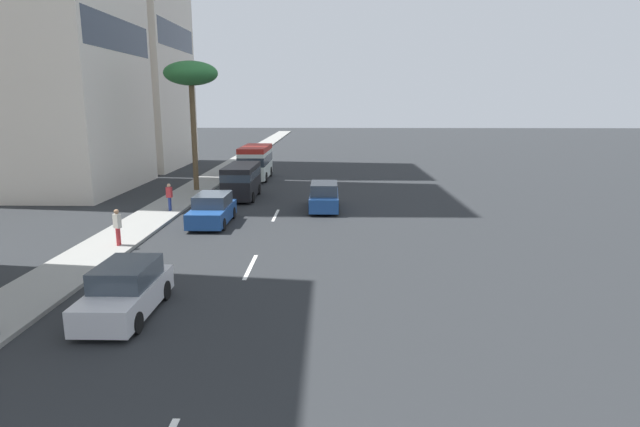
{
  "coord_description": "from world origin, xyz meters",
  "views": [
    {
      "loc": [
        -4.76,
        -3.2,
        6.49
      ],
      "look_at": [
        17.24,
        -2.76,
        1.76
      ],
      "focal_mm": 29.15,
      "sensor_mm": 36.0,
      "label": 1
    }
  ],
  "objects": [
    {
      "name": "pedestrian_by_tree",
      "position": [
        25.44,
        6.38,
        1.03
      ],
      "size": [
        0.3,
        0.36,
        1.62
      ],
      "rotation": [
        0.0,
        0.0,
        4.51
      ],
      "color": "navy",
      "rests_on": "sidewalk_right"
    },
    {
      "name": "car_lead",
      "position": [
        10.33,
        3.13,
        0.76
      ],
      "size": [
        4.24,
        1.8,
        1.61
      ],
      "rotation": [
        0.0,
        0.0,
        3.14
      ],
      "color": "silver",
      "rests_on": "ground_plane"
    },
    {
      "name": "pedestrian_mid_block",
      "position": [
        17.72,
        6.36,
        1.06
      ],
      "size": [
        0.35,
        0.39,
        1.66
      ],
      "rotation": [
        0.0,
        0.0,
        4.19
      ],
      "color": "red",
      "rests_on": "sidewalk_right"
    },
    {
      "name": "car_fourth",
      "position": [
        22.63,
        3.19,
        0.77
      ],
      "size": [
        4.54,
        1.93,
        1.63
      ],
      "rotation": [
        0.0,
        0.0,
        3.14
      ],
      "color": "#1E478C",
      "rests_on": "ground_plane"
    },
    {
      "name": "sidewalk_right",
      "position": [
        31.5,
        6.98,
        0.07
      ],
      "size": [
        162.0,
        2.65,
        0.15
      ],
      "primitive_type": "cube",
      "color": "gray",
      "rests_on": "ground_plane"
    },
    {
      "name": "car_second",
      "position": [
        26.6,
        -2.82,
        0.8
      ],
      "size": [
        4.67,
        1.81,
        1.69
      ],
      "color": "#1E478C",
      "rests_on": "ground_plane"
    },
    {
      "name": "ground_plane",
      "position": [
        31.5,
        0.0,
        0.0
      ],
      "size": [
        198.0,
        198.0,
        0.0
      ],
      "primitive_type": "plane",
      "color": "#26282B"
    },
    {
      "name": "palm_tree",
      "position": [
        32.99,
        6.71,
        8.29
      ],
      "size": [
        3.79,
        3.79,
        9.19
      ],
      "color": "brown",
      "rests_on": "sidewalk_right"
    },
    {
      "name": "lane_stripe_mid",
      "position": [
        15.14,
        0.0,
        0.01
      ],
      "size": [
        3.2,
        0.16,
        0.01
      ],
      "primitive_type": "cube",
      "color": "silver",
      "rests_on": "ground_plane"
    },
    {
      "name": "lane_stripe_far",
      "position": [
        24.84,
        0.0,
        0.01
      ],
      "size": [
        3.2,
        0.16,
        0.01
      ],
      "primitive_type": "cube",
      "color": "silver",
      "rests_on": "ground_plane"
    },
    {
      "name": "van_third",
      "position": [
        30.32,
        2.87,
        1.32
      ],
      "size": [
        5.22,
        2.09,
        2.3
      ],
      "rotation": [
        0.0,
        0.0,
        3.14
      ],
      "color": "black",
      "rests_on": "ground_plane"
    },
    {
      "name": "minibus_fifth",
      "position": [
        39.39,
        3.19,
        1.56
      ],
      "size": [
        6.14,
        2.33,
        2.84
      ],
      "rotation": [
        0.0,
        0.0,
        3.14
      ],
      "color": "silver",
      "rests_on": "ground_plane"
    }
  ]
}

